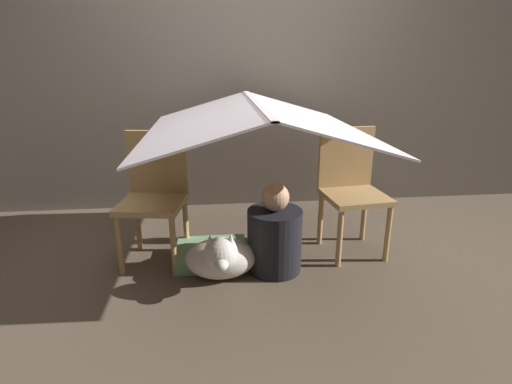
% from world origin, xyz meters
% --- Properties ---
extents(ground_plane, '(8.80, 8.80, 0.00)m').
position_xyz_m(ground_plane, '(0.00, 0.00, 0.00)').
color(ground_plane, brown).
extents(wall_back, '(7.00, 0.05, 2.50)m').
position_xyz_m(wall_back, '(0.00, 1.32, 1.25)').
color(wall_back, '#6B6056').
rests_on(wall_back, ground_plane).
extents(chair_left, '(0.45, 0.45, 0.85)m').
position_xyz_m(chair_left, '(-0.66, 0.31, 0.47)').
color(chair_left, tan).
rests_on(chair_left, ground_plane).
extents(chair_right, '(0.44, 0.44, 0.85)m').
position_xyz_m(chair_right, '(0.66, 0.31, 0.47)').
color(chair_right, tan).
rests_on(chair_right, ground_plane).
extents(sheet_canopy, '(1.34, 1.56, 0.20)m').
position_xyz_m(sheet_canopy, '(0.00, 0.24, 0.95)').
color(sheet_canopy, silver).
extents(person_front, '(0.34, 0.34, 0.58)m').
position_xyz_m(person_front, '(0.10, 0.06, 0.23)').
color(person_front, black).
rests_on(person_front, ground_plane).
extents(dog, '(0.43, 0.43, 0.36)m').
position_xyz_m(dog, '(-0.24, -0.05, 0.16)').
color(dog, silver).
rests_on(dog, ground_plane).
extents(floor_cushion, '(0.46, 0.37, 0.10)m').
position_xyz_m(floor_cushion, '(-0.30, 0.21, 0.05)').
color(floor_cushion, '#7FB27F').
rests_on(floor_cushion, ground_plane).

